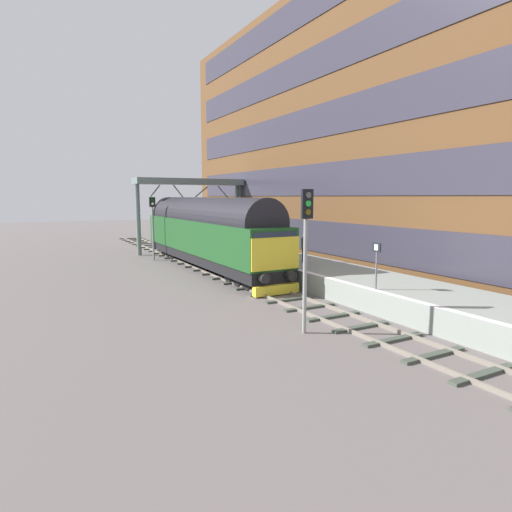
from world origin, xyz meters
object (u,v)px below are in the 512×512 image
object	(u,v)px
signal_post_mid	(153,221)
platform_number_sign	(377,258)
waiting_passenger	(304,245)
signal_post_near	(306,243)
diesel_locomotive	(206,231)

from	to	relation	value
signal_post_mid	platform_number_sign	world-z (taller)	signal_post_mid
signal_post_mid	platform_number_sign	xyz separation A→B (m)	(3.99, -18.89, -0.64)
platform_number_sign	waiting_passenger	bearing A→B (deg)	77.89
signal_post_near	signal_post_mid	bearing A→B (deg)	90.00
platform_number_sign	waiting_passenger	size ratio (longest dim) A/B	1.15
signal_post_near	waiting_passenger	size ratio (longest dim) A/B	3.04
signal_post_near	signal_post_mid	world-z (taller)	signal_post_near
signal_post_near	diesel_locomotive	bearing A→B (deg)	81.61
signal_post_near	platform_number_sign	distance (m)	4.16
diesel_locomotive	waiting_passenger	bearing A→B (deg)	-61.71
signal_post_near	platform_number_sign	bearing A→B (deg)	10.70
platform_number_sign	waiting_passenger	world-z (taller)	platform_number_sign
signal_post_near	waiting_passenger	bearing A→B (deg)	55.38
waiting_passenger	signal_post_near	bearing A→B (deg)	137.33
waiting_passenger	diesel_locomotive	bearing A→B (deg)	20.24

